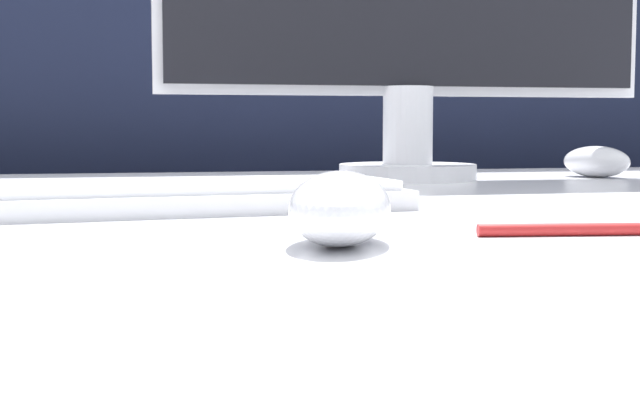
% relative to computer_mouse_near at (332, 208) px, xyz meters
% --- Properties ---
extents(partition_panel, '(5.00, 0.03, 1.22)m').
position_rel_computer_mouse_near_xyz_m(partition_panel, '(0.00, 0.97, -0.16)').
color(partition_panel, black).
rests_on(partition_panel, ground_plane).
extents(computer_mouse_near, '(0.09, 0.12, 0.04)m').
position_rel_computer_mouse_near_xyz_m(computer_mouse_near, '(0.00, 0.00, 0.00)').
color(computer_mouse_near, white).
rests_on(computer_mouse_near, desk).
extents(keyboard, '(0.38, 0.16, 0.02)m').
position_rel_computer_mouse_near_xyz_m(keyboard, '(-0.07, 0.23, -0.01)').
color(keyboard, silver).
rests_on(keyboard, desk).
extents(computer_mouse_far, '(0.09, 0.11, 0.04)m').
position_rel_computer_mouse_near_xyz_m(computer_mouse_far, '(0.50, 0.58, -0.00)').
color(computer_mouse_far, silver).
rests_on(computer_mouse_far, desk).
extents(pen, '(0.15, 0.03, 0.01)m').
position_rel_computer_mouse_near_xyz_m(pen, '(0.17, 0.01, -0.02)').
color(pen, red).
rests_on(pen, desk).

